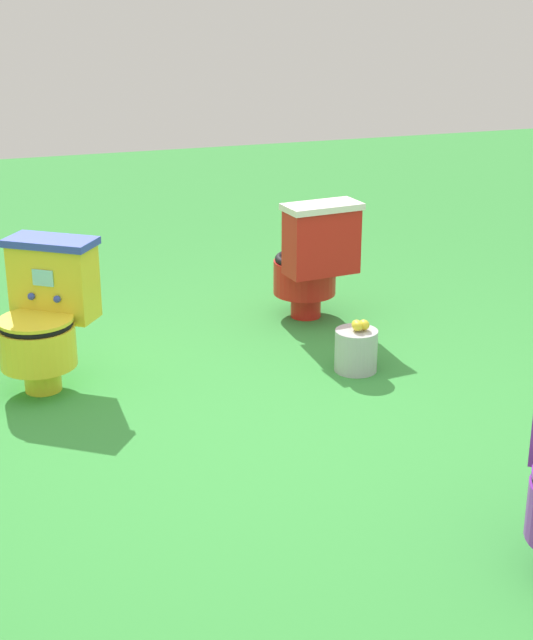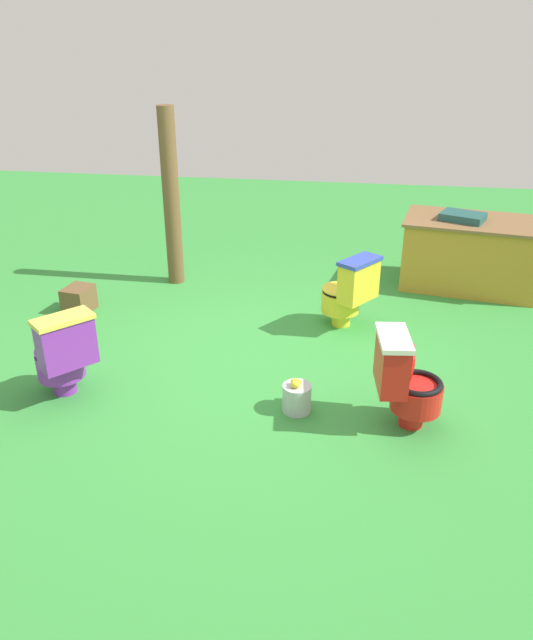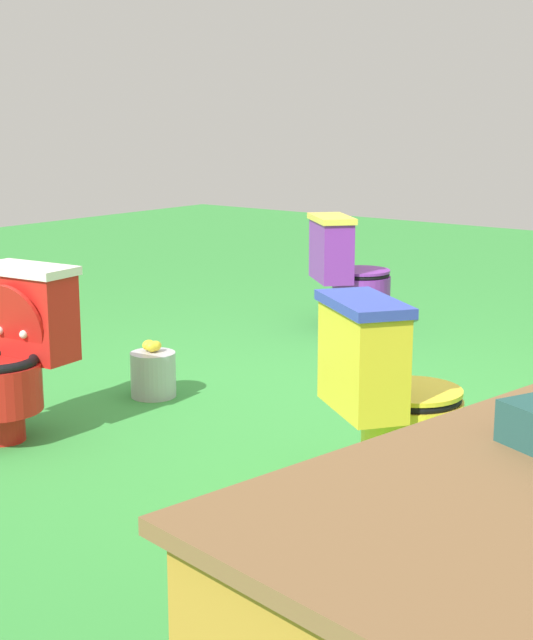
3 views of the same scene
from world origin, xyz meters
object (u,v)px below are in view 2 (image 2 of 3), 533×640
object	(u,v)px
toilet_red	(405,380)
small_crate	(79,299)
toilet_purple	(63,354)
wooden_post	(171,199)
toilet_yellow	(348,292)
vendor_table	(470,253)
lemon_bucket	(297,397)

from	to	relation	value
toilet_red	small_crate	bearing A→B (deg)	-122.16
toilet_purple	wooden_post	xyz separation A→B (m)	(0.15, 2.48, 0.59)
toilet_red	toilet_purple	xyz separation A→B (m)	(-2.59, -0.01, -0.00)
wooden_post	toilet_purple	bearing A→B (deg)	-93.57
toilet_purple	toilet_yellow	bearing A→B (deg)	-12.06
vendor_table	lemon_bucket	xyz separation A→B (m)	(-1.61, -2.77, -0.28)
small_crate	wooden_post	bearing A→B (deg)	51.80
vendor_table	small_crate	world-z (taller)	vendor_table
toilet_purple	wooden_post	world-z (taller)	wooden_post
toilet_red	lemon_bucket	bearing A→B (deg)	-100.62
wooden_post	lemon_bucket	bearing A→B (deg)	-55.62
toilet_yellow	lemon_bucket	distance (m)	1.57
toilet_red	wooden_post	xyz separation A→B (m)	(-2.43, 2.47, 0.59)
wooden_post	lemon_bucket	xyz separation A→B (m)	(1.65, -2.42, -0.85)
toilet_yellow	toilet_purple	bearing A→B (deg)	162.04
toilet_red	wooden_post	distance (m)	3.52
small_crate	lemon_bucket	size ratio (longest dim) A/B	1.09
toilet_red	toilet_purple	distance (m)	2.59
small_crate	vendor_table	bearing A→B (deg)	17.99
toilet_purple	lemon_bucket	bearing A→B (deg)	-46.65
vendor_table	wooden_post	size ratio (longest dim) A/B	0.82
vendor_table	small_crate	bearing A→B (deg)	-162.01
toilet_yellow	vendor_table	xyz separation A→B (m)	(1.29, 1.25, 0.02)
vendor_table	small_crate	xyz separation A→B (m)	(-4.02, -1.30, -0.26)
toilet_red	vendor_table	world-z (taller)	vendor_table
lemon_bucket	small_crate	bearing A→B (deg)	148.61
small_crate	toilet_purple	bearing A→B (deg)	-68.75
toilet_yellow	vendor_table	distance (m)	1.80
toilet_purple	lemon_bucket	size ratio (longest dim) A/B	2.63
toilet_red	toilet_purple	bearing A→B (deg)	-96.44
toilet_yellow	small_crate	size ratio (longest dim) A/B	2.40
wooden_post	small_crate	xyz separation A→B (m)	(-0.75, -0.95, -0.83)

